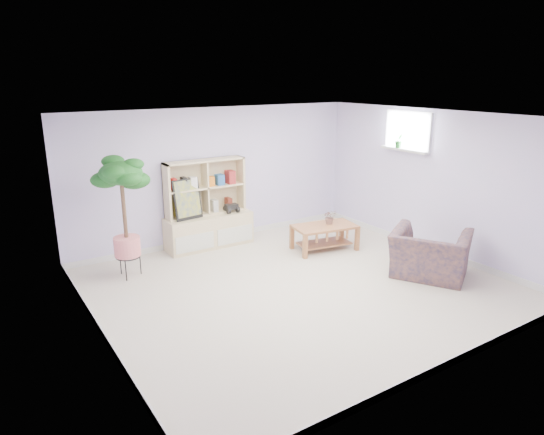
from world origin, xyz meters
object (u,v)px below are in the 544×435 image
floor_tree (125,218)px  armchair (430,251)px  coffee_table (324,237)px  storage_unit (208,204)px

floor_tree → armchair: (3.79, -2.45, -0.51)m
coffee_table → floor_tree: (-3.21, 0.68, 0.69)m
storage_unit → coffee_table: bearing=-37.8°
coffee_table → storage_unit: bearing=152.4°
coffee_table → floor_tree: bearing=178.1°
storage_unit → floor_tree: (-1.61, -0.56, 0.14)m
storage_unit → armchair: 3.74m
floor_tree → armchair: bearing=-33.0°
coffee_table → floor_tree: 3.35m
coffee_table → armchair: armchair is taller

